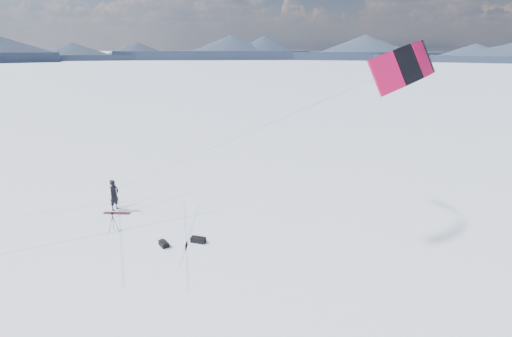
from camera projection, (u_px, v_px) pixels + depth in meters
The scene contains 9 objects.
ground at pixel (134, 229), 23.36m from camera, with size 1800.00×1800.00×0.00m, color white.
horizon_hills at pixel (129, 170), 22.43m from camera, with size 704.84×706.81×8.46m.
snow_tracks at pixel (120, 229), 23.36m from camera, with size 14.76×10.25×0.01m.
snowkiter at pixel (116, 210), 26.16m from camera, with size 0.69×0.46×1.90m, color black.
snowboard at pixel (117, 213), 25.54m from camera, with size 1.59×0.30×0.04m, color maroon.
tripod at pixel (113, 219), 22.78m from camera, with size 0.58×0.57×1.13m.
gear_bag_a at pixel (198, 240), 21.73m from camera, with size 0.79×0.47×0.33m.
gear_bag_b at pixel (164, 244), 21.32m from camera, with size 0.73×0.60×0.30m.
power_kite at pixel (409, 64), 17.38m from camera, with size 17.50×6.51×8.61m.
Camera 1 is at (16.03, -15.90, 9.60)m, focal length 30.00 mm.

